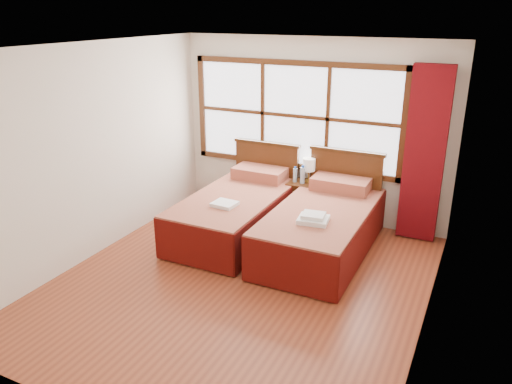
% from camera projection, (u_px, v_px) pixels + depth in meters
% --- Properties ---
extents(floor, '(4.50, 4.50, 0.00)m').
position_uv_depth(floor, '(240.00, 283.00, 5.70)').
color(floor, brown).
rests_on(floor, ground).
extents(ceiling, '(4.50, 4.50, 0.00)m').
position_uv_depth(ceiling, '(237.00, 47.00, 4.80)').
color(ceiling, white).
rests_on(ceiling, wall_back).
extents(wall_back, '(4.00, 0.00, 4.00)m').
position_uv_depth(wall_back, '(311.00, 131.00, 7.15)').
color(wall_back, silver).
rests_on(wall_back, floor).
extents(wall_left, '(0.00, 4.50, 4.50)m').
position_uv_depth(wall_left, '(93.00, 152.00, 6.07)').
color(wall_left, silver).
rests_on(wall_left, floor).
extents(wall_right, '(0.00, 4.50, 4.50)m').
position_uv_depth(wall_right, '(438.00, 206.00, 4.44)').
color(wall_right, silver).
rests_on(wall_right, floor).
extents(window, '(3.16, 0.06, 1.56)m').
position_uv_depth(window, '(295.00, 116.00, 7.15)').
color(window, white).
rests_on(window, wall_back).
extents(curtain, '(0.50, 0.16, 2.30)m').
position_uv_depth(curtain, '(425.00, 155.00, 6.43)').
color(curtain, maroon).
rests_on(curtain, wall_back).
extents(bed_left, '(1.11, 2.16, 1.09)m').
position_uv_depth(bed_left, '(238.00, 211.00, 6.87)').
color(bed_left, '#391F0B').
rests_on(bed_left, floor).
extents(bed_right, '(1.14, 2.21, 1.11)m').
position_uv_depth(bed_right, '(323.00, 226.00, 6.36)').
color(bed_right, '#391F0B').
rests_on(bed_right, floor).
extents(nightstand, '(0.44, 0.44, 0.59)m').
position_uv_depth(nightstand, '(304.00, 202.00, 7.28)').
color(nightstand, '#492510').
rests_on(nightstand, floor).
extents(towels_left, '(0.31, 0.28, 0.05)m').
position_uv_depth(towels_left, '(225.00, 204.00, 6.36)').
color(towels_left, white).
rests_on(towels_left, bed_left).
extents(towels_right, '(0.39, 0.35, 0.10)m').
position_uv_depth(towels_right, '(313.00, 218.00, 5.84)').
color(towels_right, white).
rests_on(towels_right, bed_right).
extents(lamp, '(0.18, 0.18, 0.35)m').
position_uv_depth(lamp, '(309.00, 165.00, 7.13)').
color(lamp, gold).
rests_on(lamp, nightstand).
extents(bottle_near, '(0.06, 0.06, 0.23)m').
position_uv_depth(bottle_near, '(295.00, 175.00, 7.17)').
color(bottle_near, '#AAC7DA').
rests_on(bottle_near, nightstand).
extents(bottle_far, '(0.07, 0.07, 0.27)m').
position_uv_depth(bottle_far, '(303.00, 175.00, 7.11)').
color(bottle_far, '#AAC7DA').
rests_on(bottle_far, nightstand).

